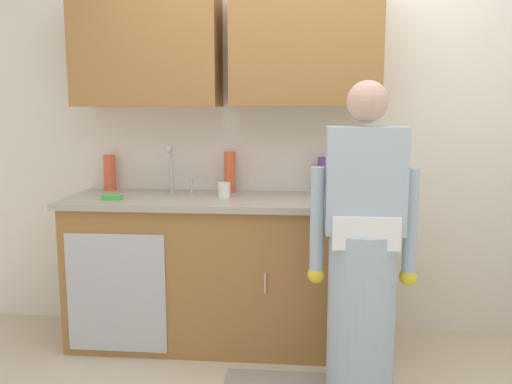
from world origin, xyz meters
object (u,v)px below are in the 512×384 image
sink (172,199)px  cup_by_sink (224,190)px  bottle_dish_liquid (230,172)px  bottle_water_short (110,172)px  bottle_cleaner_spray (337,176)px  sponge (112,197)px  person_at_sink (362,269)px  bottle_soap (323,175)px

sink → cup_by_sink: size_ratio=5.43×
bottle_dish_liquid → sink: bearing=-148.8°
bottle_water_short → cup_by_sink: 0.85m
bottle_dish_liquid → bottle_cleaner_spray: bearing=-2.4°
bottle_cleaner_spray → sponge: bearing=-166.5°
sink → bottle_cleaner_spray: 1.06m
bottle_water_short → sponge: bearing=-68.1°
person_at_sink → sponge: (-1.46, 0.48, 0.26)m
bottle_cleaner_spray → cup_by_sink: 0.73m
sponge → cup_by_sink: bearing=13.0°
person_at_sink → bottle_soap: size_ratio=6.91×
cup_by_sink → sponge: bearing=-167.0°
person_at_sink → bottle_dish_liquid: 1.21m
bottle_soap → bottle_cleaner_spray: 0.10m
bottle_cleaner_spray → bottle_dish_liquid: bottle_dish_liquid is taller
bottle_water_short → sponge: 0.43m
sink → bottle_dish_liquid: sink is taller
bottle_soap → bottle_water_short: 1.44m
person_at_sink → sponge: 1.56m
bottle_cleaner_spray → sink: bearing=-170.4°
bottle_soap → cup_by_sink: 0.66m
sink → bottle_cleaner_spray: size_ratio=2.06×
sink → bottle_water_short: bearing=154.6°
bottle_soap → bottle_cleaner_spray: bottle_cleaner_spray is taller
cup_by_sink → bottle_dish_liquid: bearing=88.1°
cup_by_sink → bottle_water_short: bearing=164.1°
person_at_sink → bottle_water_short: bearing=151.8°
sponge → bottle_cleaner_spray: bearing=13.5°
sink → sponge: (-0.33, -0.15, 0.03)m
sink → person_at_sink: 1.31m
sink → sponge: sink is taller
sponge → person_at_sink: bearing=-18.2°
person_at_sink → bottle_water_short: (-1.61, 0.87, 0.37)m
sink → bottle_dish_liquid: bearing=31.2°
bottle_cleaner_spray → bottle_water_short: bearing=177.9°
bottle_water_short → bottle_dish_liquid: (0.82, -0.03, 0.02)m
bottle_soap → bottle_cleaner_spray: size_ratio=0.97×
bottle_soap → sponge: bearing=-163.5°
bottle_soap → bottle_water_short: bottle_water_short is taller
sink → bottle_soap: sink is taller
bottle_cleaner_spray → sponge: (-1.37, -0.33, -0.11)m
sink → bottle_cleaner_spray: (1.03, 0.17, 0.14)m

